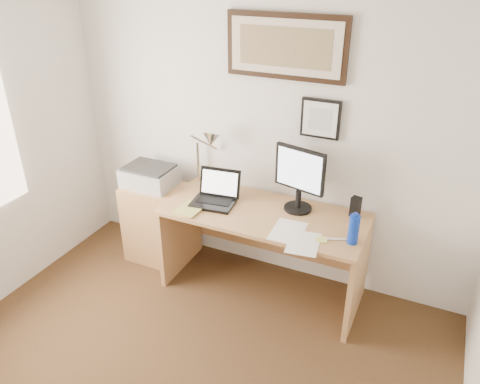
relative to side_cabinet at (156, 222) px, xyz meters
The scene contains 17 objects.
wall_back 1.32m from the side_cabinet, 19.18° to the left, with size 3.50×0.02×2.50m, color white.
side_cabinet is the anchor object (origin of this frame).
water_bottle 1.87m from the side_cabinet, ahead, with size 0.08×0.08×0.21m, color #0D31B2.
bottle_cap 1.90m from the side_cabinet, ahead, with size 0.04×0.04×0.02m, color #0D31B2.
speaker 1.80m from the side_cabinet, ahead, with size 0.07×0.06×0.16m, color black.
paper_sheet_a 1.41m from the side_cabinet, ahead, with size 0.22×0.32×0.00m, color white.
paper_sheet_b 1.57m from the side_cabinet, 12.76° to the right, with size 0.22×0.31×0.00m, color white.
sticky_pad 1.66m from the side_cabinet, ahead, with size 0.08×0.08×0.01m, color #DFD969.
marker_pen 1.74m from the side_cabinet, ahead, with size 0.02×0.02×0.14m, color white.
book 0.64m from the side_cabinet, 29.44° to the right, with size 0.18×0.25×0.02m, color #C2BD5B.
desk 1.08m from the side_cabinet, ahead, with size 1.60×0.70×0.75m.
laptop 0.79m from the side_cabinet, ahead, with size 0.37×0.33×0.26m.
lcd_monitor 1.46m from the side_cabinet, ahead, with size 0.42×0.22×0.52m.
printer 0.45m from the side_cabinet, 154.05° to the left, with size 0.44×0.34×0.18m.
desk_lamp 0.98m from the side_cabinet, 14.38° to the left, with size 0.29×0.27×0.53m.
picture_large 1.93m from the side_cabinet, 15.25° to the left, with size 0.92×0.04×0.47m.
picture_small 1.77m from the side_cabinet, 12.05° to the left, with size 0.30×0.03×0.30m.
Camera 1 is at (1.31, -1.32, 2.57)m, focal length 35.00 mm.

